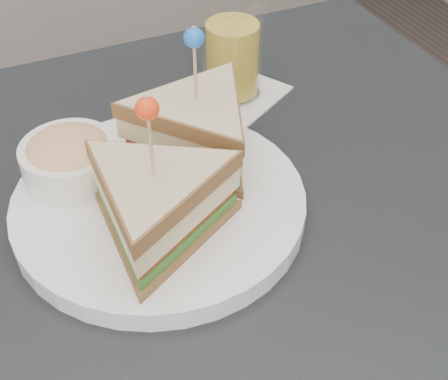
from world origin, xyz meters
TOP-DOWN VIEW (x-y plane):
  - table at (0.00, 0.00)m, footprint 0.80×0.80m
  - plate_meal at (-0.03, 0.06)m, footprint 0.32×0.30m
  - drink_set at (0.12, 0.22)m, footprint 0.15×0.15m

SIDE VIEW (x-z plane):
  - table at x=0.00m, z-range 0.30..1.05m
  - plate_meal at x=-0.03m, z-range 0.71..0.88m
  - drink_set at x=0.12m, z-range 0.74..0.88m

